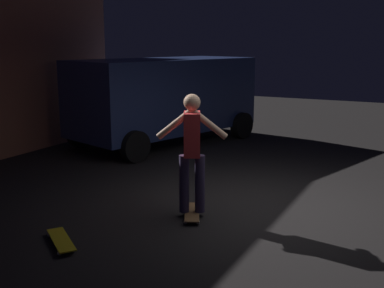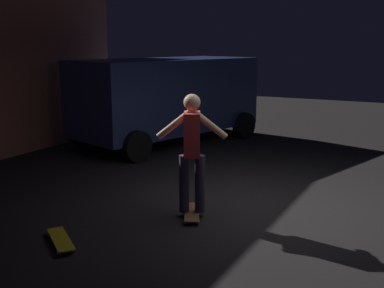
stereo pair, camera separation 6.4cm
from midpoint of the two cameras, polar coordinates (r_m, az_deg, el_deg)
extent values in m
plane|color=black|center=(7.34, 8.51, -7.31)|extent=(28.00, 28.00, 0.00)
cube|color=navy|center=(11.54, -2.86, 5.92)|extent=(4.95, 3.16, 1.70)
cube|color=black|center=(13.15, 4.56, 8.19)|extent=(0.57, 1.69, 0.64)
cylinder|color=black|center=(13.56, -0.18, 3.24)|extent=(0.70, 0.40, 0.66)
cylinder|color=black|center=(12.26, 6.39, 2.21)|extent=(0.70, 0.40, 0.66)
cylinder|color=black|center=(11.40, -12.72, 1.23)|extent=(0.70, 0.40, 0.66)
cylinder|color=black|center=(9.81, -6.45, -0.28)|extent=(0.70, 0.40, 0.66)
cube|color=olive|center=(6.83, 0.27, -8.14)|extent=(0.79, 0.53, 0.02)
sphere|color=silver|center=(7.13, -0.39, -7.56)|extent=(0.05, 0.05, 0.05)
sphere|color=silver|center=(7.13, 0.99, -7.57)|extent=(0.05, 0.05, 0.05)
sphere|color=silver|center=(6.57, -0.51, -9.33)|extent=(0.05, 0.05, 0.05)
sphere|color=silver|center=(6.56, 0.99, -9.33)|extent=(0.05, 0.05, 0.05)
cube|color=gold|center=(6.16, -15.12, -10.93)|extent=(0.62, 0.75, 0.02)
sphere|color=silver|center=(5.91, -13.68, -12.20)|extent=(0.05, 0.05, 0.05)
sphere|color=silver|center=(5.88, -15.33, -12.42)|extent=(0.05, 0.05, 0.05)
sphere|color=silver|center=(6.46, -14.89, -10.14)|extent=(0.05, 0.05, 0.05)
sphere|color=silver|center=(6.43, -16.40, -10.32)|extent=(0.05, 0.05, 0.05)
cylinder|color=#382D4C|center=(6.70, -0.67, -4.77)|extent=(0.14, 0.14, 0.82)
cylinder|color=#382D4C|center=(6.70, 1.22, -4.78)|extent=(0.14, 0.14, 0.82)
cube|color=red|center=(6.53, 0.28, 1.20)|extent=(0.44, 0.37, 0.60)
sphere|color=tan|center=(6.46, 0.29, 4.99)|extent=(0.23, 0.23, 0.23)
cylinder|color=tan|center=(6.51, -1.66, 2.50)|extent=(0.32, 0.52, 0.46)
cylinder|color=tan|center=(6.50, 2.22, 2.49)|extent=(0.32, 0.52, 0.46)
camera|label=1|loc=(0.03, -89.72, 0.06)|focal=44.64mm
camera|label=2|loc=(0.03, 90.28, -0.06)|focal=44.64mm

